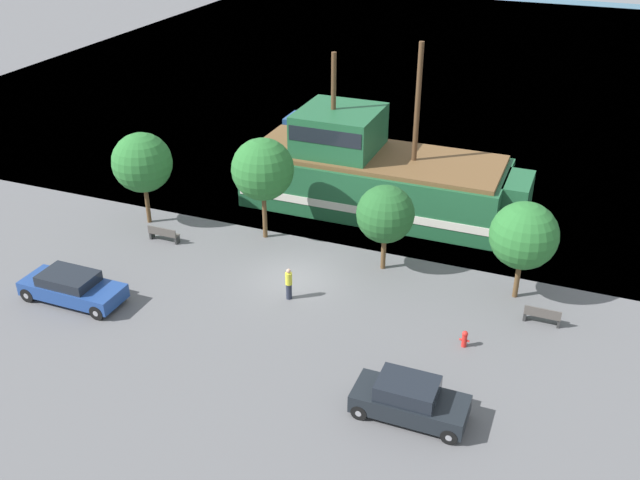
{
  "coord_description": "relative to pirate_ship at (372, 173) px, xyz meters",
  "views": [
    {
      "loc": [
        12.17,
        -27.1,
        18.18
      ],
      "look_at": [
        0.56,
        2.0,
        1.2
      ],
      "focal_mm": 40.0,
      "sensor_mm": 36.0,
      "label": 1
    }
  ],
  "objects": [
    {
      "name": "water_surface",
      "position": [
        -0.95,
        34.89,
        -2.06
      ],
      "size": [
        80.0,
        80.0,
        0.0
      ],
      "primitive_type": "plane",
      "color": "#38667F",
      "rests_on": "ground"
    },
    {
      "name": "fire_hydrant",
      "position": [
        7.88,
        -11.53,
        -1.65
      ],
      "size": [
        0.42,
        0.25,
        0.76
      ],
      "color": "red",
      "rests_on": "ground_plane"
    },
    {
      "name": "moored_boat_dockside",
      "position": [
        -7.15,
        10.75,
        -1.34
      ],
      "size": [
        6.02,
        2.31,
        1.92
      ],
      "color": "navy",
      "rests_on": "water_surface"
    },
    {
      "name": "tree_row_mideast",
      "position": [
        -4.09,
        -5.8,
        1.87
      ],
      "size": [
        3.25,
        3.25,
        5.57
      ],
      "color": "brown",
      "rests_on": "ground_plane"
    },
    {
      "name": "tree_row_midwest",
      "position": [
        2.79,
        -6.6,
        0.94
      ],
      "size": [
        2.83,
        2.83,
        4.42
      ],
      "color": "brown",
      "rests_on": "ground_plane"
    },
    {
      "name": "pirate_ship",
      "position": [
        0.0,
        0.0,
        0.0
      ],
      "size": [
        16.09,
        5.84,
        9.76
      ],
      "color": "#1E5633",
      "rests_on": "water_surface"
    },
    {
      "name": "bench_promenade_east",
      "position": [
        10.7,
        -8.62,
        -1.63
      ],
      "size": [
        1.57,
        0.45,
        0.85
      ],
      "color": "#4C4742",
      "rests_on": "ground_plane"
    },
    {
      "name": "tree_row_east",
      "position": [
        -10.91,
        -6.61,
        1.52
      ],
      "size": [
        3.25,
        3.25,
        5.21
      ],
      "color": "brown",
      "rests_on": "ground_plane"
    },
    {
      "name": "ground_plane",
      "position": [
        -0.95,
        -9.11,
        -2.06
      ],
      "size": [
        160.0,
        160.0,
        0.0
      ],
      "primitive_type": "plane",
      "color": "#5B5B5E"
    },
    {
      "name": "parked_car_curb_mid",
      "position": [
        -9.61,
        -14.73,
        -1.34
      ],
      "size": [
        4.84,
        1.93,
        1.41
      ],
      "color": "navy",
      "rests_on": "ground_plane"
    },
    {
      "name": "tree_row_west",
      "position": [
        9.3,
        -6.81,
        1.16
      ],
      "size": [
        3.08,
        3.08,
        4.77
      ],
      "color": "brown",
      "rests_on": "ground_plane"
    },
    {
      "name": "parked_car_curb_front",
      "position": [
        6.83,
        -16.47,
        -1.3
      ],
      "size": [
        4.19,
        1.85,
        1.56
      ],
      "color": "black",
      "rests_on": "ground_plane"
    },
    {
      "name": "pedestrian_walking_near",
      "position": [
        -0.43,
        -10.88,
        -1.26
      ],
      "size": [
        0.32,
        0.32,
        1.58
      ],
      "color": "#232838",
      "rests_on": "ground_plane"
    },
    {
      "name": "bench_promenade_west",
      "position": [
        -8.9,
        -8.26,
        -1.62
      ],
      "size": [
        1.69,
        0.45,
        0.85
      ],
      "color": "#4C4742",
      "rests_on": "ground_plane"
    }
  ]
}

